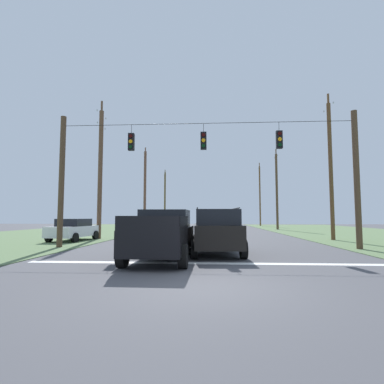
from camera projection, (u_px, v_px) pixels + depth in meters
The scene contains 17 objects.
ground_plane at pixel (205, 287), 7.26m from camera, with size 120.00×120.00×0.00m, color #47474C.
shoulder_grass_left at pixel (12, 238), 23.09m from camera, with size 16.00×80.00×0.03m, color #566F46.
stop_bar_stripe at pixel (207, 263), 10.91m from camera, with size 13.15×0.45×0.01m, color white.
lane_dash_0 at pixel (208, 247), 16.88m from camera, with size 0.15×2.50×0.01m, color white.
lane_dash_1 at pixel (209, 238), 23.96m from camera, with size 0.15×2.50×0.01m, color white.
lane_dash_2 at pixel (209, 232), 31.99m from camera, with size 0.15×2.50×0.01m, color white.
lane_dash_3 at pixel (209, 230), 36.88m from camera, with size 0.15×2.50×0.01m, color white.
overhead_signal_span at pixel (205, 174), 16.24m from camera, with size 16.05×0.31×7.25m.
pickup_truck at pixel (163, 235), 11.84m from camera, with size 2.37×5.44×1.95m.
suv_black at pixel (216, 230), 13.68m from camera, with size 2.40×4.89×2.05m.
distant_car_crossing_white at pixel (74, 229), 20.90m from camera, with size 2.31×4.44×1.52m.
utility_pole_mid_right at pixel (331, 168), 21.83m from camera, with size 0.28×1.88×10.65m.
utility_pole_far_right at pixel (277, 190), 38.95m from camera, with size 0.29×1.80×10.38m.
utility_pole_near_left at pixel (260, 195), 53.90m from camera, with size 0.27×1.81×11.26m.
utility_pole_far_left at pixel (100, 171), 23.18m from camera, with size 0.33×1.98×10.63m.
utility_pole_distant_right at pixel (145, 189), 38.89m from camera, with size 0.33×1.55×10.58m.
utility_pole_distant_left at pixel (165, 198), 56.04m from camera, with size 0.30×1.52×10.33m.
Camera 1 is at (0.14, -7.43, 1.68)m, focal length 28.44 mm.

